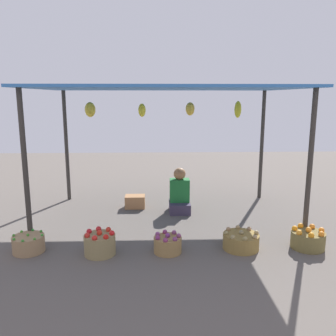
% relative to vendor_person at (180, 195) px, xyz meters
% --- Properties ---
extents(ground_plane, '(14.00, 14.00, 0.00)m').
position_rel_vendor_person_xyz_m(ground_plane, '(-0.23, -0.27, -0.30)').
color(ground_plane, '#5D554E').
extents(market_stall_structure, '(4.09, 2.49, 2.15)m').
position_rel_vendor_person_xyz_m(market_stall_structure, '(-0.24, -0.27, 1.72)').
color(market_stall_structure, '#38332D').
rests_on(market_stall_structure, ground).
extents(vendor_person, '(0.36, 0.44, 0.78)m').
position_rel_vendor_person_xyz_m(vendor_person, '(0.00, 0.00, 0.00)').
color(vendor_person, '#3C334A').
rests_on(vendor_person, ground).
extents(basket_green_chilies, '(0.41, 0.41, 0.25)m').
position_rel_vendor_person_xyz_m(basket_green_chilies, '(-2.08, -1.58, -0.19)').
color(basket_green_chilies, '#9F7D55').
rests_on(basket_green_chilies, ground).
extents(basket_red_tomatoes, '(0.40, 0.40, 0.33)m').
position_rel_vendor_person_xyz_m(basket_red_tomatoes, '(-1.14, -1.69, -0.16)').
color(basket_red_tomatoes, '#907D50').
rests_on(basket_red_tomatoes, ground).
extents(basket_purple_onions, '(0.36, 0.36, 0.26)m').
position_rel_vendor_person_xyz_m(basket_purple_onions, '(-0.27, -1.66, -0.19)').
color(basket_purple_onions, '#9A7745').
rests_on(basket_purple_onions, ground).
extents(basket_potatoes, '(0.48, 0.48, 0.26)m').
position_rel_vendor_person_xyz_m(basket_potatoes, '(0.71, -1.59, -0.19)').
color(basket_potatoes, olive).
rests_on(basket_potatoes, ground).
extents(basket_oranges, '(0.44, 0.44, 0.29)m').
position_rel_vendor_person_xyz_m(basket_oranges, '(1.62, -1.59, -0.18)').
color(basket_oranges, brown).
rests_on(basket_oranges, ground).
extents(wooden_crate_near_vendor, '(0.36, 0.25, 0.23)m').
position_rel_vendor_person_xyz_m(wooden_crate_near_vendor, '(-0.80, 0.24, -0.19)').
color(wooden_crate_near_vendor, '#AB7549').
rests_on(wooden_crate_near_vendor, ground).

